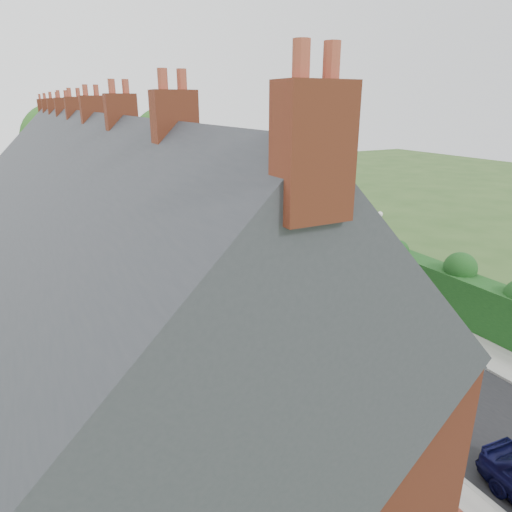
{
  "coord_description": "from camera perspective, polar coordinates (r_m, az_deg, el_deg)",
  "views": [
    {
      "loc": [
        -14.1,
        -14.44,
        10.86
      ],
      "look_at": [
        -2.12,
        8.17,
        2.2
      ],
      "focal_mm": 32.0,
      "sensor_mm": 36.0,
      "label": 1
    }
  ],
  "objects": [
    {
      "name": "ground",
      "position": [
        22.92,
        14.63,
        -10.25
      ],
      "size": [
        140.0,
        140.0,
        0.0
      ],
      "primitive_type": "plane",
      "color": "#2D4C1E",
      "rests_on": "ground"
    },
    {
      "name": "road",
      "position": [
        30.82,
        0.2,
        -1.91
      ],
      "size": [
        6.0,
        58.0,
        0.02
      ],
      "primitive_type": "cube",
      "color": "black",
      "rests_on": "ground"
    },
    {
      "name": "pavement_hedge_side",
      "position": [
        32.82,
        6.52,
        -0.64
      ],
      "size": [
        2.2,
        58.0,
        0.12
      ],
      "primitive_type": "cube",
      "color": "gray",
      "rests_on": "ground"
    },
    {
      "name": "pavement_house_side",
      "position": [
        29.31,
        -6.47,
        -3.05
      ],
      "size": [
        1.7,
        58.0,
        0.12
      ],
      "primitive_type": "cube",
      "color": "gray",
      "rests_on": "ground"
    },
    {
      "name": "kerb_hedge_side",
      "position": [
        32.27,
        4.98,
        -0.92
      ],
      "size": [
        0.18,
        58.0,
        0.13
      ],
      "primitive_type": "cube",
      "color": "#989893",
      "rests_on": "ground"
    },
    {
      "name": "kerb_house_side",
      "position": [
        29.59,
        -5.03,
        -2.78
      ],
      "size": [
        0.18,
        58.0,
        0.13
      ],
      "primitive_type": "cube",
      "color": "#989893",
      "rests_on": "ground"
    },
    {
      "name": "hedge",
      "position": [
        33.37,
        9.18,
        2.35
      ],
      "size": [
        2.1,
        58.0,
        2.85
      ],
      "color": "#113614",
      "rests_on": "ground"
    },
    {
      "name": "terrace_row",
      "position": [
        25.46,
        -19.73,
        3.05
      ],
      "size": [
        9.05,
        40.5,
        11.5
      ],
      "color": "brown",
      "rests_on": "ground"
    },
    {
      "name": "garden_wall_row",
      "position": [
        27.97,
        -7.64,
        -3.31
      ],
      "size": [
        0.35,
        40.35,
        1.1
      ],
      "color": "brown",
      "rests_on": "ground"
    },
    {
      "name": "lamppost",
      "position": [
        26.53,
        14.92,
        1.48
      ],
      "size": [
        0.32,
        0.32,
        5.16
      ],
      "color": "black",
      "rests_on": "ground"
    },
    {
      "name": "tree_far_left",
      "position": [
        55.95,
        -16.4,
        12.69
      ],
      "size": [
        7.14,
        6.8,
        9.29
      ],
      "color": "#332316",
      "rests_on": "ground"
    },
    {
      "name": "tree_far_right",
      "position": [
        59.34,
        -11.02,
        13.98
      ],
      "size": [
        7.98,
        7.6,
        10.31
      ],
      "color": "#332316",
      "rests_on": "ground"
    },
    {
      "name": "tree_far_back",
      "position": [
        57.94,
        -23.01,
        13.07
      ],
      "size": [
        8.4,
        8.0,
        10.82
      ],
      "color": "#332316",
      "rests_on": "ground"
    },
    {
      "name": "car_silver_a",
      "position": [
        19.46,
        12.5,
        -13.06
      ],
      "size": [
        1.83,
        4.7,
        1.53
      ],
      "primitive_type": "imported",
      "rotation": [
        0.0,
        0.0,
        -0.05
      ],
      "color": "#A8A8AD",
      "rests_on": "ground"
    },
    {
      "name": "car_silver_b",
      "position": [
        24.33,
        5.17,
        -6.04
      ],
      "size": [
        3.27,
        5.47,
        1.42
      ],
      "primitive_type": "imported",
      "rotation": [
        0.0,
        0.0,
        -0.19
      ],
      "color": "#AEB2B6",
      "rests_on": "ground"
    },
    {
      "name": "car_white",
      "position": [
        29.21,
        -3.76,
        -1.63
      ],
      "size": [
        2.41,
        5.2,
        1.47
      ],
      "primitive_type": "imported",
      "rotation": [
        0.0,
        0.0,
        -0.07
      ],
      "color": "silver",
      "rests_on": "ground"
    },
    {
      "name": "car_green",
      "position": [
        34.5,
        -5.4,
        1.54
      ],
      "size": [
        2.05,
        4.4,
        1.46
      ],
      "primitive_type": "imported",
      "rotation": [
        0.0,
        0.0,
        0.08
      ],
      "color": "black",
      "rests_on": "ground"
    },
    {
      "name": "car_red",
      "position": [
        39.26,
        -10.32,
        3.55
      ],
      "size": [
        2.44,
        5.1,
        1.61
      ],
      "primitive_type": "imported",
      "rotation": [
        0.0,
        0.0,
        0.16
      ],
      "color": "maroon",
      "rests_on": "ground"
    },
    {
      "name": "car_beige",
      "position": [
        44.48,
        -12.75,
        4.95
      ],
      "size": [
        3.12,
        4.96,
        1.28
      ],
      "primitive_type": "imported",
      "rotation": [
        0.0,
        0.0,
        0.23
      ],
      "color": "beige",
      "rests_on": "ground"
    },
    {
      "name": "car_grey",
      "position": [
        46.58,
        -12.26,
        5.8
      ],
      "size": [
        3.29,
        5.85,
        1.6
      ],
      "primitive_type": "imported",
      "rotation": [
        0.0,
        0.0,
        0.2
      ],
      "color": "#55575C",
      "rests_on": "ground"
    },
    {
      "name": "car_black",
      "position": [
        51.68,
        -15.07,
        6.74
      ],
      "size": [
        2.29,
        4.38,
        1.42
      ],
      "primitive_type": "imported",
      "rotation": [
        0.0,
        0.0,
        -0.15
      ],
      "color": "black",
      "rests_on": "ground"
    },
    {
      "name": "horse",
      "position": [
        33.72,
        0.38,
        1.18
      ],
      "size": [
        1.13,
        1.81,
        1.42
      ],
      "primitive_type": "imported",
      "rotation": [
        0.0,
        0.0,
        3.37
      ],
      "color": "#422518",
      "rests_on": "ground"
    },
    {
      "name": "horse_cart",
      "position": [
        35.12,
        -1.02,
        2.69
      ],
      "size": [
        1.29,
        2.85,
        2.06
      ],
      "color": "black",
      "rests_on": "ground"
    },
    {
      "name": "car_extra_far",
      "position": [
        54.24,
        -15.39,
        7.3
      ],
      "size": [
        2.11,
        4.54,
        1.51
      ],
      "primitive_type": "imported",
      "rotation": [
        0.0,
        0.0,
        0.08
      ],
      "color": "#C2BB8C",
      "rests_on": "ground"
    }
  ]
}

